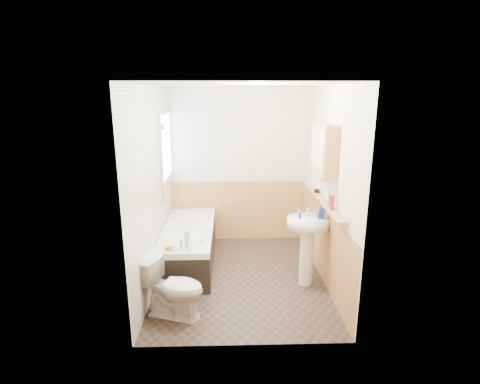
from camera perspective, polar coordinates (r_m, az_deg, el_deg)
name	(u,v)px	position (r m, az deg, el deg)	size (l,w,h in m)	color
floor	(240,277)	(5.17, 0.05, -12.86)	(2.80, 2.80, 0.00)	#2C231F
ceiling	(240,84)	(4.57, 0.06, 16.07)	(2.80, 2.80, 0.00)	white
wall_back	(238,166)	(6.09, -0.36, 3.96)	(2.20, 0.02, 2.50)	beige
wall_front	(245,226)	(3.37, 0.81, -5.19)	(2.20, 0.02, 2.50)	beige
wall_left	(152,188)	(4.81, -13.28, 0.59)	(0.02, 2.80, 2.50)	beige
wall_right	(328,187)	(4.88, 13.20, 0.78)	(0.02, 2.80, 2.50)	beige
wainscot_right	(323,242)	(5.10, 12.46, -7.41)	(0.01, 2.80, 1.00)	tan
wainscot_front	(245,299)	(3.71, 0.75, -16.01)	(2.20, 0.01, 1.00)	tan
wainscot_back	(238,210)	(6.26, -0.35, -2.84)	(2.20, 0.01, 1.00)	tan
tile_cladding_left	(154,188)	(4.81, -13.02, 0.59)	(0.01, 2.80, 2.50)	white
tile_return_back	(192,136)	(6.02, -7.36, 8.52)	(0.75, 0.01, 1.50)	white
window	(166,146)	(5.65, -11.18, 6.92)	(0.03, 0.79, 0.99)	white
bathtub	(189,245)	(5.49, -7.81, -7.95)	(0.70, 1.81, 0.69)	black
shower_riser	(161,151)	(5.06, -11.97, 6.18)	(0.11, 0.08, 1.24)	silver
toilet	(174,288)	(4.30, -10.08, -14.14)	(0.38, 0.69, 0.68)	white
sink	(307,237)	(4.82, 10.23, -6.76)	(0.53, 0.43, 1.02)	white
pine_shelf	(324,202)	(4.76, 12.74, -1.57)	(0.10, 1.57, 0.03)	tan
medicine_cabinet	(324,149)	(4.66, 12.71, 6.43)	(0.17, 0.68, 0.62)	tan
foam_can	(332,203)	(4.42, 13.88, -1.57)	(0.05, 0.05, 0.17)	maroon
green_bottle	(329,196)	(4.54, 13.45, -0.65)	(0.05, 0.05, 0.24)	#388447
black_jar	(317,191)	(5.14, 11.62, 0.19)	(0.07, 0.07, 0.05)	black
soap_bottle	(321,215)	(4.72, 12.23, -3.46)	(0.08, 0.17, 0.08)	#19339E
clear_bottle	(300,216)	(4.63, 9.09, -3.60)	(0.03, 0.03, 0.09)	#19339E
blue_gel	(187,239)	(4.68, -8.04, -7.15)	(0.06, 0.04, 0.22)	silver
cream_jar	(168,248)	(4.69, -10.89, -8.40)	(0.08, 0.08, 0.05)	orange
orange_bottle	(202,240)	(4.81, -5.82, -7.36)	(0.03, 0.03, 0.08)	silver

